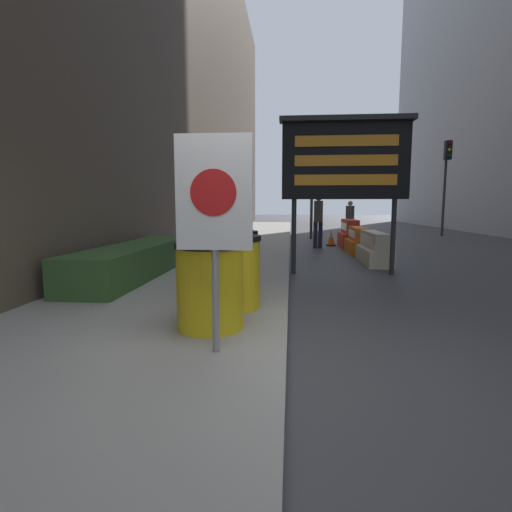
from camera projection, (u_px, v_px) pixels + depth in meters
ground_plane at (286, 379)px, 3.29m from camera, size 120.00×120.00×0.00m
sidewalk_left at (89, 363)px, 3.42m from camera, size 3.38×56.00×0.15m
hedge_strip at (136, 260)px, 7.26m from camera, size 0.90×4.13×0.56m
barrel_drum_foreground at (210, 285)px, 4.10m from camera, size 0.71×0.71×0.90m
barrel_drum_middle at (233, 271)px, 4.96m from camera, size 0.71×0.71×0.90m
barrel_drum_back at (234, 262)px, 5.84m from camera, size 0.71×0.71×0.90m
warning_sign at (214, 206)px, 3.31m from camera, size 0.64×0.08×1.85m
message_board at (345, 160)px, 8.05m from camera, size 2.65×0.36×3.18m
jersey_barrier_cream at (374, 250)px, 9.79m from camera, size 0.57×1.94×0.78m
jersey_barrier_orange_near at (359, 242)px, 12.01m from camera, size 0.65×1.64×0.78m
jersey_barrier_red_striped at (350, 235)px, 13.85m from camera, size 0.65×1.75×0.94m
traffic_cone_near at (331, 238)px, 14.19m from camera, size 0.33×0.33×0.58m
traffic_light_near_curb at (312, 179)px, 16.75m from camera, size 0.28×0.44×3.50m
traffic_light_far_side at (446, 168)px, 18.18m from camera, size 0.28×0.44×4.33m
pedestrian_worker at (350, 216)px, 17.65m from camera, size 0.42×0.50×1.63m
pedestrian_passerby at (318, 216)px, 13.28m from camera, size 0.31×0.49×1.82m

